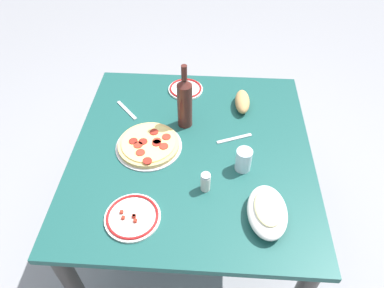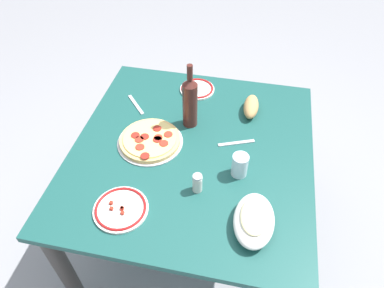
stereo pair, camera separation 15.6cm
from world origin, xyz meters
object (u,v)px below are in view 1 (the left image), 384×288
dining_table (192,165)px  side_plate_far (133,217)px  pepperoni_pizza (149,145)px  spice_shaker (205,182)px  baked_pasta_dish (267,211)px  water_glass (244,160)px  side_plate_near (186,89)px  wine_bottle (185,102)px  bread_loaf (242,102)px

dining_table → side_plate_far: bearing=-28.2°
pepperoni_pizza → spice_shaker: 0.34m
pepperoni_pizza → baked_pasta_dish: 0.60m
water_glass → side_plate_near: water_glass is taller
pepperoni_pizza → wine_bottle: wine_bottle is taller
baked_pasta_dish → side_plate_far: 0.50m
pepperoni_pizza → water_glass: (0.10, 0.42, 0.04)m
water_glass → side_plate_far: water_glass is taller
wine_bottle → water_glass: (0.26, 0.26, -0.08)m
wine_bottle → bread_loaf: size_ratio=1.90×
dining_table → water_glass: (0.10, 0.22, 0.16)m
side_plate_near → spice_shaker: spice_shaker is taller
dining_table → pepperoni_pizza: pepperoni_pizza is taller
side_plate_far → bread_loaf: bearing=147.6°
side_plate_near → spice_shaker: 0.66m
water_glass → side_plate_far: bearing=-56.9°
side_plate_far → pepperoni_pizza: bearing=179.0°
dining_table → water_glass: bearing=65.8°
side_plate_near → bread_loaf: bread_loaf is taller
side_plate_far → bread_loaf: bread_loaf is taller
wine_bottle → side_plate_far: size_ratio=1.54×
dining_table → bread_loaf: size_ratio=6.57×
baked_pasta_dish → bread_loaf: bearing=-174.0°
pepperoni_pizza → wine_bottle: 0.26m
wine_bottle → water_glass: size_ratio=3.16×
dining_table → baked_pasta_dish: bearing=41.7°
pepperoni_pizza → side_plate_far: pepperoni_pizza is taller
side_plate_near → pepperoni_pizza: bearing=-17.1°
dining_table → wine_bottle: wine_bottle is taller
dining_table → pepperoni_pizza: size_ratio=3.79×
pepperoni_pizza → wine_bottle: bearing=138.0°
wine_bottle → dining_table: bearing=14.9°
baked_pasta_dish → side_plate_far: bearing=-85.8°
pepperoni_pizza → spice_shaker: bearing=50.7°
dining_table → wine_bottle: size_ratio=3.46×
dining_table → baked_pasta_dish: size_ratio=4.71×
wine_bottle → side_plate_near: (-0.27, -0.02, -0.13)m
pepperoni_pizza → baked_pasta_dish: (0.33, 0.50, 0.03)m
spice_shaker → wine_bottle: bearing=-163.8°
dining_table → water_glass: 0.29m
dining_table → bread_loaf: 0.41m
baked_pasta_dish → spice_shaker: size_ratio=2.76×
water_glass → side_plate_near: bearing=-151.8°
wine_bottle → bread_loaf: 0.33m
pepperoni_pizza → side_plate_near: bearing=162.9°
pepperoni_pizza → baked_pasta_dish: size_ratio=1.24×
pepperoni_pizza → spice_shaker: size_ratio=3.43×
dining_table → wine_bottle: bearing=-165.1°
wine_bottle → baked_pasta_dish: bearing=34.5°
pepperoni_pizza → bread_loaf: (-0.31, 0.43, 0.02)m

